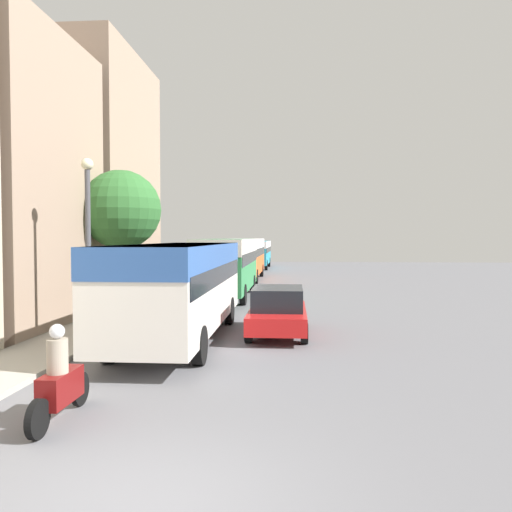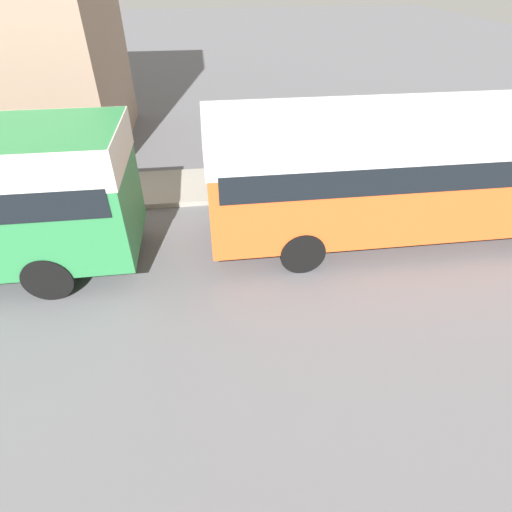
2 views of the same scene
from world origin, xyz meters
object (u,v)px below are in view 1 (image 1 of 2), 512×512
Objects in this scene: motorcycle_behind_lead at (59,383)px; bus_following at (227,260)px; bus_lead at (180,278)px; car_crossing at (278,311)px; pedestrian_near_curb at (206,265)px; bus_third_in_line at (244,253)px; bus_rear at (256,251)px.

bus_following is at bearing 88.10° from motorcycle_behind_lead.
bus_lead reaches higher than motorcycle_behind_lead.
car_crossing is at bearing 18.73° from bus_lead.
pedestrian_near_curb is (-3.47, 13.41, -1.04)m from bus_following.
pedestrian_near_curb is at bearing 95.22° from motorcycle_behind_lead.
bus_following reaches higher than bus_lead.
pedestrian_near_curb is (-6.45, 23.38, 0.18)m from car_crossing.
bus_lead is 7.14m from motorcycle_behind_lead.
car_crossing is at bearing -81.48° from bus_third_in_line.
car_crossing is at bearing 65.99° from motorcycle_behind_lead.
bus_lead is at bearing -89.62° from bus_rear.
bus_third_in_line is (-0.20, 11.29, -0.01)m from bus_following.
pedestrian_near_curb is (-3.17, -12.05, -0.86)m from bus_rear.
bus_lead is 36.46m from bus_rear.
pedestrian_near_curb is (-3.26, 2.12, -1.03)m from bus_third_in_line.
bus_following is (0.05, 11.00, 0.07)m from bus_lead.
bus_lead is 1.02× the size of bus_rear.
bus_following is 2.15× the size of car_crossing.
motorcycle_behind_lead is at bearing -114.01° from car_crossing.
car_crossing is at bearing -74.58° from pedestrian_near_curb.
motorcycle_behind_lead is (-0.30, -43.46, -1.17)m from bus_rear.
bus_lead is 11.00m from bus_following.
bus_rear is 4.25× the size of motorcycle_behind_lead.
car_crossing is at bearing -73.35° from bus_following.
bus_following is at bearing -75.50° from pedestrian_near_curb.
car_crossing is (2.98, -9.97, -1.22)m from bus_following.
bus_third_in_line is 4.03m from pedestrian_near_curb.
bus_third_in_line is at bearing 90.38° from bus_lead.
bus_third_in_line is at bearing -89.62° from bus_rear.
bus_rear is 12.49m from pedestrian_near_curb.
bus_following is at bearing -89.33° from bus_rear.
pedestrian_near_curb is at bearing 146.98° from bus_third_in_line.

